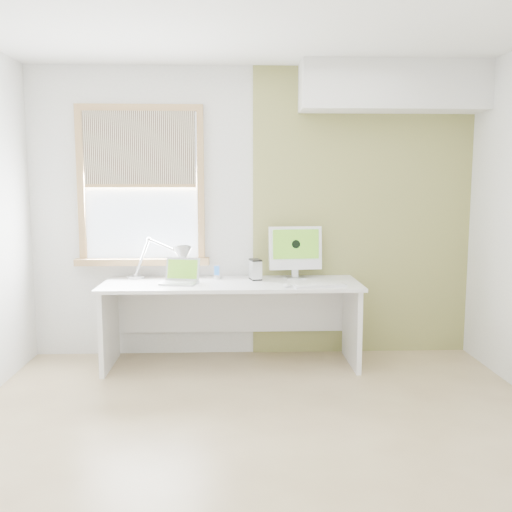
{
  "coord_description": "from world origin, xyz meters",
  "views": [
    {
      "loc": [
        -0.17,
        -3.34,
        1.57
      ],
      "look_at": [
        0.0,
        1.05,
        1.0
      ],
      "focal_mm": 39.24,
      "sensor_mm": 36.0,
      "label": 1
    }
  ],
  "objects_px": {
    "desk": "(231,303)",
    "desk_lamp": "(174,258)",
    "imac": "(295,249)",
    "external_drive": "(255,270)",
    "laptop": "(181,277)"
  },
  "relations": [
    {
      "from": "imac",
      "to": "desk_lamp",
      "type": "bearing_deg",
      "value": -176.56
    },
    {
      "from": "desk",
      "to": "external_drive",
      "type": "xyz_separation_m",
      "value": [
        0.21,
        0.07,
        0.29
      ]
    },
    {
      "from": "desk_lamp",
      "to": "external_drive",
      "type": "distance_m",
      "value": 0.72
    },
    {
      "from": "desk",
      "to": "imac",
      "type": "distance_m",
      "value": 0.75
    },
    {
      "from": "laptop",
      "to": "desk_lamp",
      "type": "bearing_deg",
      "value": 113.65
    },
    {
      "from": "desk",
      "to": "desk_lamp",
      "type": "bearing_deg",
      "value": 170.72
    },
    {
      "from": "external_drive",
      "to": "laptop",
      "type": "bearing_deg",
      "value": -167.01
    },
    {
      "from": "desk",
      "to": "desk_lamp",
      "type": "xyz_separation_m",
      "value": [
        -0.5,
        0.08,
        0.39
      ]
    },
    {
      "from": "desk_lamp",
      "to": "laptop",
      "type": "relative_size",
      "value": 1.84
    },
    {
      "from": "desk",
      "to": "desk_lamp",
      "type": "height_order",
      "value": "desk_lamp"
    },
    {
      "from": "external_drive",
      "to": "imac",
      "type": "distance_m",
      "value": 0.41
    },
    {
      "from": "desk",
      "to": "imac",
      "type": "relative_size",
      "value": 4.62
    },
    {
      "from": "desk_lamp",
      "to": "laptop",
      "type": "distance_m",
      "value": 0.23
    },
    {
      "from": "desk_lamp",
      "to": "imac",
      "type": "height_order",
      "value": "imac"
    },
    {
      "from": "imac",
      "to": "desk",
      "type": "bearing_deg",
      "value": -165.65
    }
  ]
}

